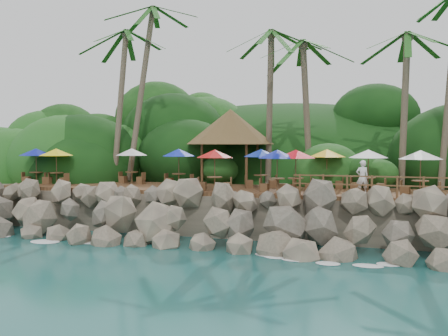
% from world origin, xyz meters
% --- Properties ---
extents(ground, '(140.00, 140.00, 0.00)m').
position_xyz_m(ground, '(0.00, 0.00, 0.00)').
color(ground, '#19514F').
rests_on(ground, ground).
extents(land_base, '(32.00, 25.20, 2.10)m').
position_xyz_m(land_base, '(0.00, 16.00, 1.05)').
color(land_base, gray).
rests_on(land_base, ground).
extents(jungle_hill, '(44.80, 28.00, 15.40)m').
position_xyz_m(jungle_hill, '(0.00, 23.50, 0.00)').
color(jungle_hill, '#143811').
rests_on(jungle_hill, ground).
extents(seawall, '(29.00, 4.00, 2.30)m').
position_xyz_m(seawall, '(0.00, 2.00, 1.15)').
color(seawall, gray).
rests_on(seawall, ground).
extents(terrace, '(26.00, 5.00, 0.20)m').
position_xyz_m(terrace, '(0.00, 6.00, 2.20)').
color(terrace, brown).
rests_on(terrace, land_base).
extents(jungle_foliage, '(44.00, 16.00, 12.00)m').
position_xyz_m(jungle_foliage, '(0.00, 15.00, 0.00)').
color(jungle_foliage, '#143811').
rests_on(jungle_foliage, ground).
extents(foam_line, '(25.20, 0.80, 0.06)m').
position_xyz_m(foam_line, '(0.00, 0.30, 0.03)').
color(foam_line, white).
rests_on(foam_line, ground).
extents(palms, '(25.46, 6.96, 12.61)m').
position_xyz_m(palms, '(2.09, 8.90, 11.82)').
color(palms, brown).
rests_on(palms, ground).
extents(palapa, '(5.57, 5.57, 4.60)m').
position_xyz_m(palapa, '(-0.75, 9.77, 5.79)').
color(palapa, brown).
rests_on(palapa, ground).
extents(dining_clusters, '(23.77, 4.92, 2.14)m').
position_xyz_m(dining_clusters, '(-0.86, 5.81, 4.08)').
color(dining_clusters, brown).
rests_on(dining_clusters, terrace).
extents(railing, '(8.30, 0.10, 1.00)m').
position_xyz_m(railing, '(8.38, 3.65, 2.91)').
color(railing, brown).
rests_on(railing, terrace).
extents(waiter, '(0.69, 0.56, 1.65)m').
position_xyz_m(waiter, '(7.37, 4.82, 3.12)').
color(waiter, white).
rests_on(waiter, terrace).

